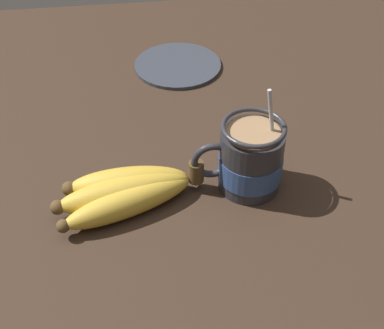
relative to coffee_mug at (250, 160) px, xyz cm
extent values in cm
cube|color=#332319|center=(6.86, -1.68, -5.87)|extent=(112.49, 112.49, 2.97)
cylinder|color=#28282D|center=(-0.13, 0.00, -0.10)|extent=(8.09, 8.09, 8.59)
cylinder|color=navy|center=(-0.13, 0.00, -1.05)|extent=(8.29, 8.29, 3.35)
torus|color=#28282D|center=(4.83, 0.00, 0.39)|extent=(5.49, 0.90, 5.49)
cylinder|color=#997551|center=(-0.13, 0.00, 4.30)|extent=(6.89, 6.89, 0.40)
torus|color=#28282D|center=(-0.13, 0.00, 5.17)|extent=(8.09, 8.09, 0.60)
cylinder|color=#B2B2B7|center=(-2.57, 0.00, 3.76)|extent=(2.54, 0.50, 13.38)
ellipsoid|color=#B2B2B7|center=(-1.55, 0.00, -2.89)|extent=(3.00, 2.00, 0.80)
cylinder|color=#4C381E|center=(6.94, -0.29, -1.53)|extent=(2.00, 2.00, 3.00)
ellipsoid|color=gold|center=(15.52, -0.24, -2.32)|extent=(15.19, 4.23, 4.15)
sphere|color=#4C381E|center=(23.11, -0.20, -2.32)|extent=(1.87, 1.87, 1.87)
ellipsoid|color=gold|center=(16.16, 1.41, -2.35)|extent=(17.21, 7.04, 4.09)
sphere|color=#4C381E|center=(24.40, 2.92, -2.35)|extent=(1.84, 1.84, 1.84)
ellipsoid|color=gold|center=(15.75, 3.00, -2.54)|extent=(17.04, 9.35, 3.70)
sphere|color=#4C381E|center=(23.62, 5.94, -2.54)|extent=(1.67, 1.67, 1.67)
cylinder|color=#333842|center=(5.73, -30.96, -4.09)|extent=(15.11, 15.11, 0.60)
camera|label=1|loc=(14.26, 50.01, 44.60)|focal=50.00mm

